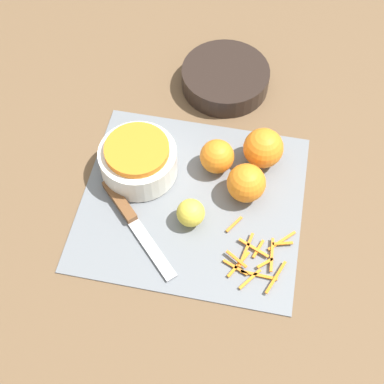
# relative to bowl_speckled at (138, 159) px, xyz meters

# --- Properties ---
(ground_plane) EXTENTS (4.00, 4.00, 0.00)m
(ground_plane) POSITION_rel_bowl_speckled_xyz_m (0.11, -0.05, -0.04)
(ground_plane) COLOR brown
(cutting_board) EXTENTS (0.42, 0.38, 0.01)m
(cutting_board) POSITION_rel_bowl_speckled_xyz_m (0.11, -0.05, -0.04)
(cutting_board) COLOR slate
(cutting_board) RESTS_ON ground_plane
(bowl_speckled) EXTENTS (0.15, 0.15, 0.07)m
(bowl_speckled) POSITION_rel_bowl_speckled_xyz_m (0.00, 0.00, 0.00)
(bowl_speckled) COLOR silver
(bowl_speckled) RESTS_ON cutting_board
(bowl_dark) EXTENTS (0.19, 0.19, 0.05)m
(bowl_dark) POSITION_rel_bowl_speckled_xyz_m (0.13, 0.26, -0.02)
(bowl_dark) COLOR black
(bowl_dark) RESTS_ON ground_plane
(knife) EXTENTS (0.18, 0.18, 0.02)m
(knife) POSITION_rel_bowl_speckled_xyz_m (-0.00, -0.10, -0.03)
(knife) COLOR brown
(knife) RESTS_ON cutting_board
(orange_left) EXTENTS (0.08, 0.08, 0.08)m
(orange_left) POSITION_rel_bowl_speckled_xyz_m (0.23, 0.07, 0.00)
(orange_left) COLOR orange
(orange_left) RESTS_ON cutting_board
(orange_right) EXTENTS (0.07, 0.07, 0.07)m
(orange_right) POSITION_rel_bowl_speckled_xyz_m (0.15, 0.04, -0.00)
(orange_right) COLOR orange
(orange_right) RESTS_ON cutting_board
(orange_back) EXTENTS (0.07, 0.07, 0.07)m
(orange_back) POSITION_rel_bowl_speckled_xyz_m (0.21, -0.01, 0.00)
(orange_back) COLOR orange
(orange_back) RESTS_ON cutting_board
(lemon) EXTENTS (0.05, 0.05, 0.05)m
(lemon) POSITION_rel_bowl_speckled_xyz_m (0.12, -0.09, -0.01)
(lemon) COLOR gold
(lemon) RESTS_ON cutting_board
(peel_pile) EXTENTS (0.13, 0.14, 0.01)m
(peel_pile) POSITION_rel_bowl_speckled_xyz_m (0.25, -0.14, -0.03)
(peel_pile) COLOR orange
(peel_pile) RESTS_ON cutting_board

